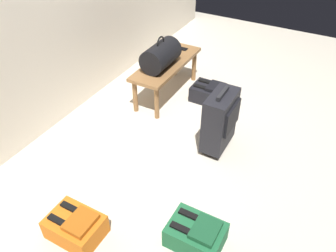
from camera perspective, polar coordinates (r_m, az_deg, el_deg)
The scene contains 8 objects.
ground_plane at distance 3.12m, azimuth 6.77°, elevation -5.06°, with size 6.60×6.60×0.00m, color beige.
bench at distance 3.73m, azimuth -0.25°, elevation 9.83°, with size 1.00×0.36×0.41m.
duffel_bag_black at distance 3.55m, azimuth -1.22°, elevation 11.77°, with size 0.44×0.26×0.34m.
cell_phone at distance 4.00m, azimuth 2.24°, elevation 12.90°, with size 0.07×0.14×0.01m.
suitcase_upright_charcoal at distance 3.02m, azimuth 8.75°, elevation 1.00°, with size 0.39×0.22×0.61m.
backpack_dark at distance 3.79m, azimuth 7.04°, elevation 5.54°, with size 0.28×0.38×0.21m.
backpack_orange at distance 2.57m, azimuth -15.24°, elevation -15.97°, with size 0.28×0.38×0.21m.
backpack_green at distance 2.46m, azimuth 4.76°, elevation -17.66°, with size 0.28×0.38×0.21m.
Camera 1 is at (-2.14, -0.76, 2.13)m, focal length 36.28 mm.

